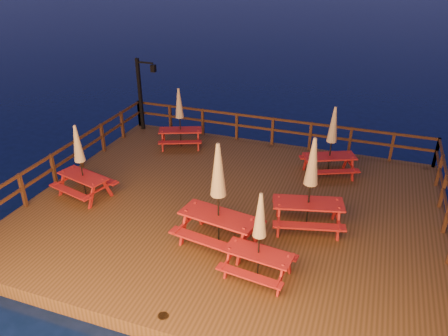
% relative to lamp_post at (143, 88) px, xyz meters
% --- Properties ---
extents(ground, '(500.00, 500.00, 0.00)m').
position_rel_lamp_post_xyz_m(ground, '(5.39, -4.55, -2.20)').
color(ground, '#051033').
rests_on(ground, ground).
extents(deck, '(12.00, 10.00, 0.40)m').
position_rel_lamp_post_xyz_m(deck, '(5.39, -4.55, -2.00)').
color(deck, '#483217').
rests_on(deck, ground).
extents(deck_piles, '(11.44, 9.44, 1.40)m').
position_rel_lamp_post_xyz_m(deck_piles, '(5.39, -4.55, -2.50)').
color(deck_piles, '#321A10').
rests_on(deck_piles, ground).
extents(railing, '(11.80, 9.75, 1.10)m').
position_rel_lamp_post_xyz_m(railing, '(5.39, -2.77, -1.03)').
color(railing, '#321A10').
rests_on(railing, deck).
extents(lamp_post, '(0.85, 0.18, 3.00)m').
position_rel_lamp_post_xyz_m(lamp_post, '(0.00, 0.00, 0.00)').
color(lamp_post, black).
rests_on(lamp_post, deck).
extents(picnic_table_0, '(1.73, 1.48, 2.27)m').
position_rel_lamp_post_xyz_m(picnic_table_0, '(6.93, -7.25, -0.62)').
color(picnic_table_0, maroon).
rests_on(picnic_table_0, deck).
extents(picnic_table_1, '(2.21, 1.97, 2.71)m').
position_rel_lamp_post_xyz_m(picnic_table_1, '(7.67, -4.89, -0.39)').
color(picnic_table_1, maroon).
rests_on(picnic_table_1, deck).
extents(picnic_table_2, '(2.23, 1.94, 2.87)m').
position_rel_lamp_post_xyz_m(picnic_table_2, '(5.62, -6.37, -0.31)').
color(picnic_table_2, maroon).
rests_on(picnic_table_2, deck).
extents(picnic_table_3, '(2.13, 1.98, 2.44)m').
position_rel_lamp_post_xyz_m(picnic_table_3, '(7.81, -1.58, -0.53)').
color(picnic_table_3, maroon).
rests_on(picnic_table_3, deck).
extents(picnic_table_4, '(2.00, 1.84, 2.32)m').
position_rel_lamp_post_xyz_m(picnic_table_4, '(2.11, -1.09, -0.59)').
color(picnic_table_4, maroon).
rests_on(picnic_table_4, deck).
extents(picnic_table_5, '(1.94, 1.73, 2.36)m').
position_rel_lamp_post_xyz_m(picnic_table_5, '(0.86, -5.49, -0.57)').
color(picnic_table_5, maroon).
rests_on(picnic_table_5, deck).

